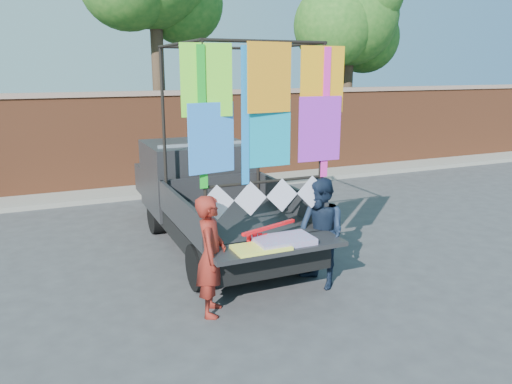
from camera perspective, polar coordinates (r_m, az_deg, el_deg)
name	(u,v)px	position (r m, az deg, el deg)	size (l,w,h in m)	color
ground	(224,287)	(7.64, -3.63, -10.78)	(90.00, 90.00, 0.00)	#38383A
brick_wall	(135,140)	(13.87, -13.71, 5.81)	(30.00, 0.45, 2.61)	brown
curb	(142,191)	(13.42, -12.88, 0.08)	(30.00, 1.20, 0.12)	gray
tree_right	(352,20)	(17.73, 10.91, 18.75)	(4.20, 3.30, 6.62)	#38281C
pickup_truck	(205,192)	(9.57, -5.83, -0.03)	(2.25, 5.65, 3.56)	black
woman	(211,256)	(6.60, -5.16, -7.27)	(0.59, 0.39, 1.63)	maroon
man	(321,233)	(7.45, 7.39, -4.69)	(0.81, 0.63, 1.66)	#162137
streamer_bundle	(263,242)	(6.91, 0.75, -5.72)	(0.93, 0.35, 0.66)	#FF0D13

